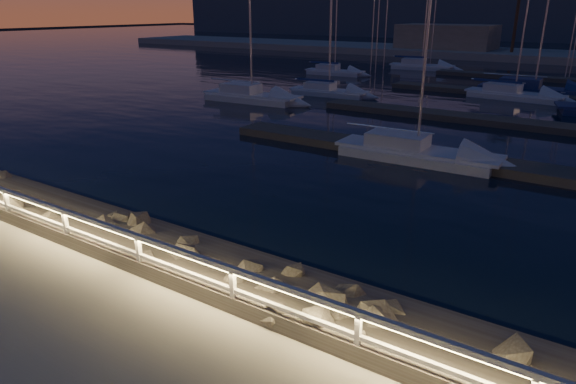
% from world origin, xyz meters
% --- Properties ---
extents(ground, '(400.00, 400.00, 0.00)m').
position_xyz_m(ground, '(0.00, 0.00, 0.00)').
color(ground, gray).
rests_on(ground, ground).
extents(harbor_water, '(400.00, 440.00, 0.60)m').
position_xyz_m(harbor_water, '(0.00, 31.22, -0.97)').
color(harbor_water, black).
rests_on(harbor_water, ground).
extents(guard_rail, '(44.11, 0.12, 1.06)m').
position_xyz_m(guard_rail, '(-0.07, -0.00, 0.77)').
color(guard_rail, white).
rests_on(guard_rail, ground).
extents(riprap, '(39.14, 2.85, 1.39)m').
position_xyz_m(riprap, '(5.16, 1.18, -0.15)').
color(riprap, '#5F5A51').
rests_on(riprap, ground).
extents(floating_docks, '(22.00, 36.00, 0.40)m').
position_xyz_m(floating_docks, '(0.00, 32.50, -0.40)').
color(floating_docks, '#504943').
rests_on(floating_docks, ground).
extents(far_shore, '(160.00, 14.00, 5.20)m').
position_xyz_m(far_shore, '(-0.12, 74.05, 0.29)').
color(far_shore, gray).
rests_on(far_shore, ground).
extents(distant_hills, '(230.00, 37.50, 18.00)m').
position_xyz_m(distant_hills, '(-22.13, 133.69, 4.74)').
color(distant_hills, '#384556').
rests_on(distant_hills, ground).
extents(sailboat_a, '(8.11, 2.96, 13.63)m').
position_xyz_m(sailboat_a, '(-17.37, 24.12, -0.13)').
color(sailboat_a, silver).
rests_on(sailboat_a, ground).
extents(sailboat_b, '(7.82, 2.62, 13.16)m').
position_xyz_m(sailboat_b, '(-0.86, 15.60, -0.16)').
color(sailboat_b, silver).
rests_on(sailboat_b, ground).
extents(sailboat_f, '(6.79, 2.58, 11.32)m').
position_xyz_m(sailboat_f, '(-13.77, 29.96, -0.20)').
color(sailboat_f, silver).
rests_on(sailboat_f, ground).
extents(sailboat_i, '(6.57, 2.52, 10.99)m').
position_xyz_m(sailboat_i, '(-20.18, 42.49, -0.19)').
color(sailboat_i, silver).
rests_on(sailboat_i, ground).
extents(sailboat_j, '(7.59, 2.90, 12.64)m').
position_xyz_m(sailboat_j, '(-0.67, 36.64, -0.17)').
color(sailboat_j, silver).
rests_on(sailboat_j, ground).
extents(sailboat_m, '(7.55, 3.14, 12.56)m').
position_xyz_m(sailboat_m, '(-14.21, 52.77, -0.15)').
color(sailboat_m, silver).
rests_on(sailboat_m, ground).
extents(sailboat_n, '(8.73, 2.84, 14.74)m').
position_xyz_m(sailboat_n, '(0.19, 39.82, -0.13)').
color(sailboat_n, navy).
rests_on(sailboat_n, ground).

